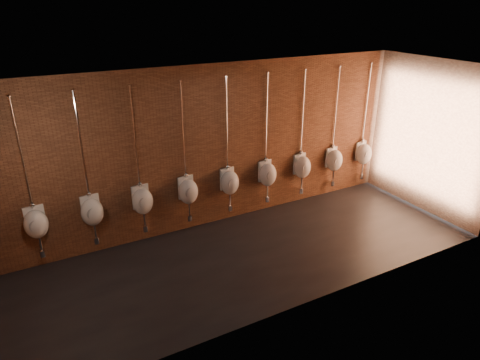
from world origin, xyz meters
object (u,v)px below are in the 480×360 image
object	(u,v)px
urinal_4	(230,182)
urinal_5	(268,174)
urinal_7	(334,160)
urinal_6	(302,166)
urinal_3	(188,191)
urinal_2	(142,200)
urinal_0	(36,223)
urinal_8	(364,153)
urinal_1	(92,211)

from	to	relation	value
urinal_4	urinal_5	size ratio (longest dim) A/B	1.00
urinal_7	urinal_6	bearing A→B (deg)	180.00
urinal_3	urinal_5	size ratio (longest dim) A/B	1.00
urinal_6	urinal_3	bearing A→B (deg)	180.00
urinal_2	urinal_7	world-z (taller)	same
urinal_0	urinal_3	world-z (taller)	same
urinal_6	urinal_7	distance (m)	0.89
urinal_0	urinal_4	size ratio (longest dim) A/B	1.00
urinal_0	urinal_6	bearing A→B (deg)	0.00
urinal_3	urinal_8	size ratio (longest dim) A/B	1.00
urinal_3	urinal_0	bearing A→B (deg)	180.00
urinal_1	urinal_8	world-z (taller)	same
urinal_0	urinal_1	xyz separation A→B (m)	(0.89, 0.00, 0.00)
urinal_5	urinal_6	size ratio (longest dim) A/B	1.00
urinal_2	urinal_5	distance (m)	2.68
urinal_3	urinal_8	xyz separation A→B (m)	(4.46, 0.00, 0.00)
urinal_3	urinal_8	bearing A→B (deg)	0.00
urinal_1	urinal_2	world-z (taller)	same
urinal_0	urinal_8	bearing A→B (deg)	0.00
urinal_2	urinal_8	bearing A→B (deg)	0.00
urinal_6	urinal_1	bearing A→B (deg)	180.00
urinal_7	urinal_8	xyz separation A→B (m)	(0.89, 0.00, 0.00)
urinal_2	urinal_8	world-z (taller)	same
urinal_4	urinal_5	world-z (taller)	same
urinal_0	urinal_2	distance (m)	1.78
urinal_4	urinal_6	world-z (taller)	same
urinal_0	urinal_1	bearing A→B (deg)	0.00
urinal_3	urinal_1	bearing A→B (deg)	180.00
urinal_6	urinal_2	bearing A→B (deg)	180.00
urinal_0	urinal_3	size ratio (longest dim) A/B	1.00
urinal_1	urinal_4	size ratio (longest dim) A/B	1.00
urinal_5	urinal_8	world-z (taller)	same
urinal_3	urinal_4	bearing A→B (deg)	0.00
urinal_5	urinal_6	distance (m)	0.89
urinal_7	urinal_3	bearing A→B (deg)	180.00
urinal_1	urinal_8	xyz separation A→B (m)	(6.24, 0.00, 0.00)
urinal_1	urinal_5	world-z (taller)	same
urinal_2	urinal_1	bearing A→B (deg)	180.00
urinal_2	urinal_8	distance (m)	5.35
urinal_2	urinal_4	xyz separation A→B (m)	(1.78, 0.00, 0.00)
urinal_1	urinal_4	xyz separation A→B (m)	(2.68, 0.00, 0.00)
urinal_1	urinal_7	bearing A→B (deg)	0.00
urinal_3	urinal_5	world-z (taller)	same
urinal_1	urinal_5	bearing A→B (deg)	0.00
urinal_6	urinal_5	bearing A→B (deg)	180.00
urinal_5	urinal_6	bearing A→B (deg)	0.00
urinal_3	urinal_6	size ratio (longest dim) A/B	1.00
urinal_7	urinal_8	bearing A→B (deg)	0.00
urinal_5	urinal_3	bearing A→B (deg)	180.00
urinal_2	urinal_4	size ratio (longest dim) A/B	1.00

